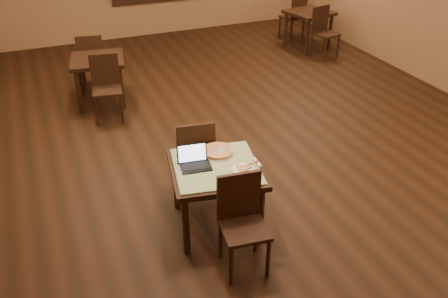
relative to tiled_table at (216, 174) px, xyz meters
name	(u,v)px	position (x,y,z in m)	size (l,w,h in m)	color
ground	(231,131)	(0.98, 1.87, -0.66)	(10.00, 10.00, 0.00)	black
tiled_table	(216,174)	(0.00, 0.00, 0.00)	(1.07, 1.07, 0.76)	black
chair_main_near	(242,217)	(0.01, -0.61, -0.11)	(0.47, 0.47, 0.98)	black
chair_main_far	(195,154)	(-0.01, 0.61, -0.10)	(0.49, 0.49, 0.99)	black
laptop	(194,160)	(-0.20, 0.10, 0.16)	(0.34, 0.28, 0.21)	black
plate	(243,169)	(0.22, -0.18, 0.11)	(0.23, 0.23, 0.01)	white
pizza_slice	(243,168)	(0.22, -0.18, 0.13)	(0.20, 0.20, 0.02)	beige
pizza_pan	(218,152)	(0.12, 0.24, 0.11)	(0.39, 0.39, 0.01)	silver
pizza_whole	(218,150)	(0.12, 0.24, 0.12)	(0.34, 0.34, 0.02)	beige
spatula	(220,150)	(0.14, 0.22, 0.13)	(0.09, 0.21, 0.01)	silver
napkin_roll	(257,163)	(0.40, -0.14, 0.12)	(0.04, 0.17, 0.04)	white
other_table_a	(309,17)	(3.98, 4.68, -0.02)	(0.99, 0.99, 0.77)	black
other_table_a_chair_near	(323,29)	(3.96, 4.10, -0.10)	(0.52, 0.52, 1.00)	black
other_table_a_chair_far	(295,14)	(4.00, 5.27, -0.10)	(0.52, 0.52, 1.00)	black
other_table_b	(98,66)	(-0.58, 3.62, -0.03)	(0.94, 0.94, 0.76)	black
other_table_b_chair_near	(106,83)	(-0.56, 3.04, -0.10)	(0.49, 0.49, 0.99)	black
other_table_b_chair_far	(92,59)	(-0.59, 4.19, -0.10)	(0.49, 0.49, 0.99)	black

